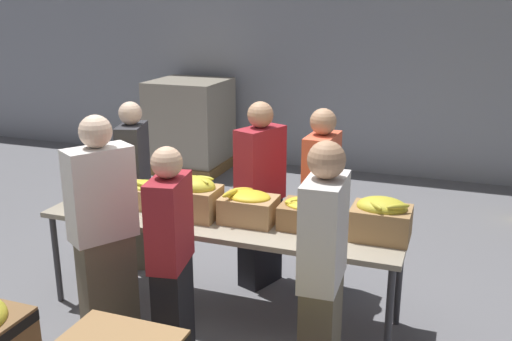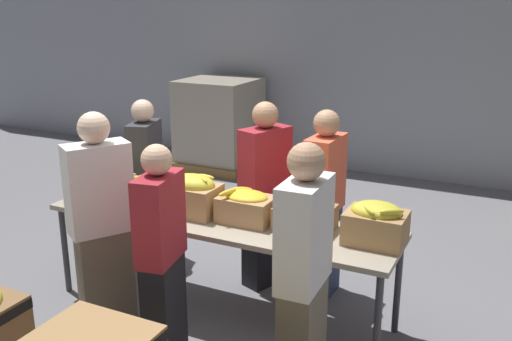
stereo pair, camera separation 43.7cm
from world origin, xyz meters
The scene contains 16 objects.
ground_plane centered at (0.00, 0.00, 0.00)m, with size 30.00×30.00×0.00m, color slate.
wall_back centered at (0.00, 4.33, 2.00)m, with size 16.00×0.08×4.00m.
sorting_table centered at (0.00, 0.00, 0.74)m, with size 2.79×0.71×0.79m.
banana_box_0 centered at (-1.16, 0.07, 0.91)m, with size 0.41×0.33×0.23m.
banana_box_1 centered at (-0.69, 0.07, 0.90)m, with size 0.41×0.30×0.23m.
banana_box_2 centered at (-0.22, -0.02, 0.96)m, with size 0.41×0.33×0.33m.
banana_box_3 centered at (0.22, 0.02, 0.92)m, with size 0.41×0.32×0.27m.
banana_box_4 centered at (0.67, 0.08, 0.91)m, with size 0.41×0.32×0.24m.
banana_box_5 centered at (1.20, 0.06, 0.94)m, with size 0.41×0.32×0.30m.
volunteer_0 centered at (0.12, 0.58, 0.80)m, with size 0.36×0.48×1.62m.
volunteer_1 centered at (-0.63, -0.61, 0.83)m, with size 0.43×0.50×1.67m.
volunteer_2 centered at (-1.10, 0.56, 0.77)m, with size 0.32×0.46×1.55m.
volunteer_3 centered at (-0.06, -0.69, 0.76)m, with size 0.27×0.44×1.53m.
volunteer_4 centered at (0.64, 0.61, 0.79)m, with size 0.23×0.44×1.59m.
volunteer_5 centered at (0.97, -0.69, 0.82)m, with size 0.24×0.45×1.65m.
pallet_stack_0 centered at (-2.06, 3.65, 0.64)m, with size 1.12×1.12×1.31m.
Camera 1 is at (1.65, -3.74, 2.40)m, focal length 40.00 mm.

